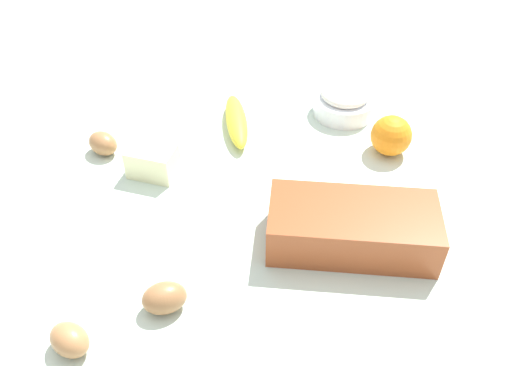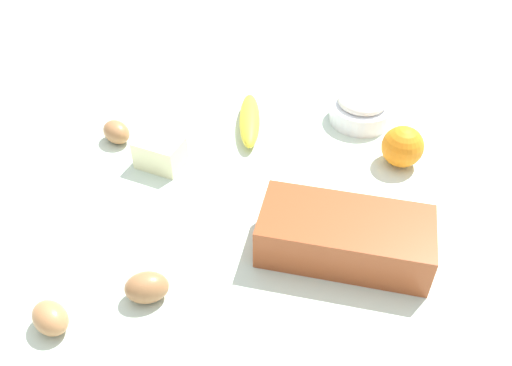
{
  "view_description": "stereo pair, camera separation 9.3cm",
  "coord_description": "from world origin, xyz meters",
  "px_view_note": "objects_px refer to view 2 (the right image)",
  "views": [
    {
      "loc": [
        0.07,
        0.73,
        0.7
      ],
      "look_at": [
        0.0,
        0.0,
        0.04
      ],
      "focal_mm": 37.95,
      "sensor_mm": 36.0,
      "label": 1
    },
    {
      "loc": [
        -0.03,
        0.73,
        0.7
      ],
      "look_at": [
        0.0,
        0.0,
        0.04
      ],
      "focal_mm": 37.95,
      "sensor_mm": 36.0,
      "label": 2
    }
  ],
  "objects_px": {
    "flour_bowl": "(361,108)",
    "egg_loose": "(50,318)",
    "loaf_pan": "(345,236)",
    "orange_fruit": "(403,147)",
    "banana": "(250,120)",
    "egg_near_butter": "(147,287)",
    "egg_beside_bowl": "(116,132)",
    "butter_block": "(160,153)"
  },
  "relations": [
    {
      "from": "flour_bowl",
      "to": "egg_beside_bowl",
      "type": "height_order",
      "value": "flour_bowl"
    },
    {
      "from": "banana",
      "to": "butter_block",
      "type": "relative_size",
      "value": 2.11
    },
    {
      "from": "butter_block",
      "to": "egg_loose",
      "type": "xyz_separation_m",
      "value": [
        0.1,
        0.38,
        -0.01
      ]
    },
    {
      "from": "flour_bowl",
      "to": "egg_near_butter",
      "type": "distance_m",
      "value": 0.62
    },
    {
      "from": "egg_beside_bowl",
      "to": "egg_loose",
      "type": "height_order",
      "value": "same"
    },
    {
      "from": "egg_near_butter",
      "to": "egg_beside_bowl",
      "type": "xyz_separation_m",
      "value": [
        0.14,
        -0.39,
        -0.0
      ]
    },
    {
      "from": "loaf_pan",
      "to": "egg_near_butter",
      "type": "bearing_deg",
      "value": 29.1
    },
    {
      "from": "egg_loose",
      "to": "loaf_pan",
      "type": "bearing_deg",
      "value": -159.78
    },
    {
      "from": "orange_fruit",
      "to": "egg_beside_bowl",
      "type": "relative_size",
      "value": 1.28
    },
    {
      "from": "banana",
      "to": "orange_fruit",
      "type": "xyz_separation_m",
      "value": [
        -0.31,
        0.11,
        0.02
      ]
    },
    {
      "from": "orange_fruit",
      "to": "butter_block",
      "type": "bearing_deg",
      "value": 2.9
    },
    {
      "from": "loaf_pan",
      "to": "butter_block",
      "type": "bearing_deg",
      "value": -21.66
    },
    {
      "from": "butter_block",
      "to": "egg_beside_bowl",
      "type": "height_order",
      "value": "butter_block"
    },
    {
      "from": "flour_bowl",
      "to": "egg_loose",
      "type": "height_order",
      "value": "flour_bowl"
    },
    {
      "from": "banana",
      "to": "orange_fruit",
      "type": "distance_m",
      "value": 0.33
    },
    {
      "from": "loaf_pan",
      "to": "orange_fruit",
      "type": "relative_size",
      "value": 3.62
    },
    {
      "from": "flour_bowl",
      "to": "egg_beside_bowl",
      "type": "relative_size",
      "value": 2.09
    },
    {
      "from": "butter_block",
      "to": "egg_beside_bowl",
      "type": "xyz_separation_m",
      "value": [
        0.1,
        -0.07,
        -0.01
      ]
    },
    {
      "from": "flour_bowl",
      "to": "banana",
      "type": "height_order",
      "value": "flour_bowl"
    },
    {
      "from": "egg_near_butter",
      "to": "egg_beside_bowl",
      "type": "bearing_deg",
      "value": -70.64
    },
    {
      "from": "orange_fruit",
      "to": "egg_loose",
      "type": "bearing_deg",
      "value": 35.06
    },
    {
      "from": "loaf_pan",
      "to": "orange_fruit",
      "type": "height_order",
      "value": "orange_fruit"
    },
    {
      "from": "banana",
      "to": "egg_beside_bowl",
      "type": "height_order",
      "value": "egg_beside_bowl"
    },
    {
      "from": "egg_near_butter",
      "to": "egg_beside_bowl",
      "type": "height_order",
      "value": "egg_near_butter"
    },
    {
      "from": "flour_bowl",
      "to": "orange_fruit",
      "type": "height_order",
      "value": "orange_fruit"
    },
    {
      "from": "banana",
      "to": "butter_block",
      "type": "xyz_separation_m",
      "value": [
        0.17,
        0.13,
        0.01
      ]
    },
    {
      "from": "butter_block",
      "to": "egg_beside_bowl",
      "type": "relative_size",
      "value": 1.39
    },
    {
      "from": "orange_fruit",
      "to": "egg_loose",
      "type": "height_order",
      "value": "orange_fruit"
    },
    {
      "from": "banana",
      "to": "egg_near_butter",
      "type": "bearing_deg",
      "value": 73.15
    },
    {
      "from": "egg_beside_bowl",
      "to": "egg_loose",
      "type": "xyz_separation_m",
      "value": [
        -0.01,
        0.45,
        -0.0
      ]
    },
    {
      "from": "loaf_pan",
      "to": "egg_loose",
      "type": "distance_m",
      "value": 0.47
    },
    {
      "from": "egg_near_butter",
      "to": "egg_loose",
      "type": "height_order",
      "value": "egg_near_butter"
    },
    {
      "from": "egg_beside_bowl",
      "to": "banana",
      "type": "bearing_deg",
      "value": -167.98
    },
    {
      "from": "loaf_pan",
      "to": "butter_block",
      "type": "height_order",
      "value": "loaf_pan"
    },
    {
      "from": "butter_block",
      "to": "orange_fruit",
      "type": "bearing_deg",
      "value": -177.1
    },
    {
      "from": "loaf_pan",
      "to": "orange_fruit",
      "type": "distance_m",
      "value": 0.28
    },
    {
      "from": "flour_bowl",
      "to": "egg_near_butter",
      "type": "relative_size",
      "value": 1.97
    },
    {
      "from": "loaf_pan",
      "to": "butter_block",
      "type": "xyz_separation_m",
      "value": [
        0.34,
        -0.22,
        -0.01
      ]
    },
    {
      "from": "loaf_pan",
      "to": "banana",
      "type": "relative_size",
      "value": 1.57
    },
    {
      "from": "flour_bowl",
      "to": "egg_near_butter",
      "type": "height_order",
      "value": "flour_bowl"
    },
    {
      "from": "flour_bowl",
      "to": "egg_loose",
      "type": "distance_m",
      "value": 0.75
    },
    {
      "from": "banana",
      "to": "egg_near_butter",
      "type": "relative_size",
      "value": 2.77
    }
  ]
}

